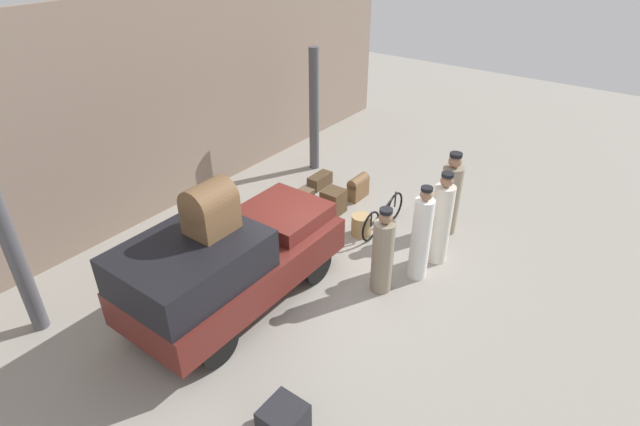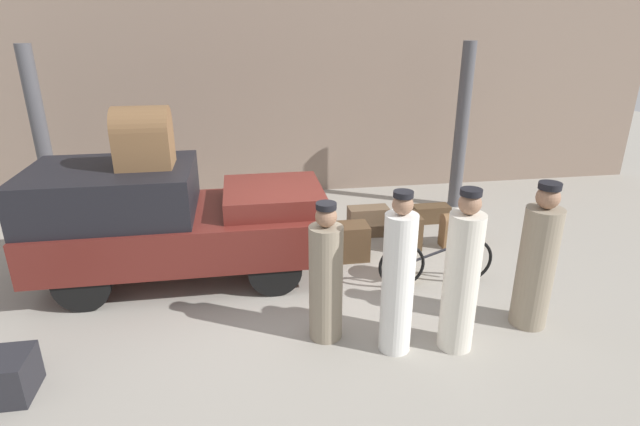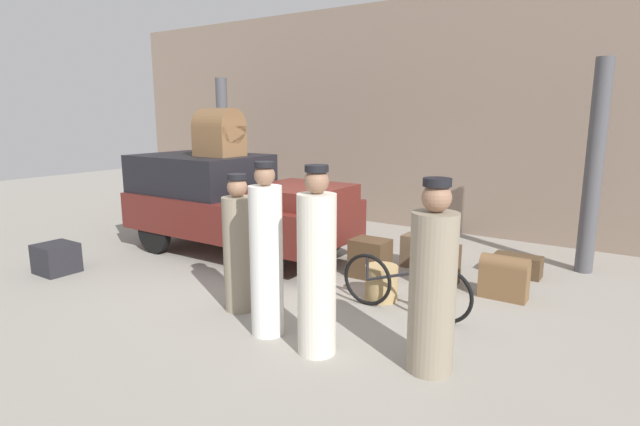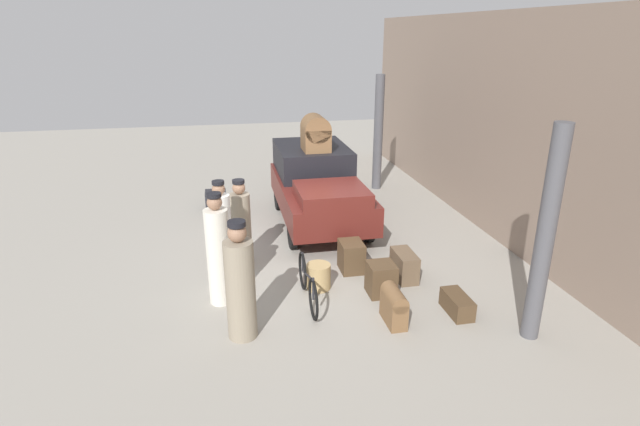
# 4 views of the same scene
# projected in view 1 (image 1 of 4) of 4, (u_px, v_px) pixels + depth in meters

# --- Properties ---
(ground_plane) EXTENTS (30.00, 30.00, 0.00)m
(ground_plane) POSITION_uv_depth(u_px,v_px,m) (322.00, 263.00, 9.45)
(ground_plane) COLOR gray
(station_building_facade) EXTENTS (16.00, 0.15, 4.50)m
(station_building_facade) POSITION_uv_depth(u_px,v_px,m) (165.00, 107.00, 10.37)
(station_building_facade) COLOR gray
(station_building_facade) RESTS_ON ground
(canopy_pillar_left) EXTENTS (0.25, 0.25, 3.07)m
(canopy_pillar_left) POSITION_uv_depth(u_px,v_px,m) (12.00, 247.00, 7.24)
(canopy_pillar_left) COLOR #4C4C51
(canopy_pillar_left) RESTS_ON ground
(canopy_pillar_right) EXTENTS (0.25, 0.25, 3.07)m
(canopy_pillar_right) POSITION_uv_depth(u_px,v_px,m) (314.00, 111.00, 12.27)
(canopy_pillar_right) COLOR #4C4C51
(canopy_pillar_right) RESTS_ON ground
(truck) EXTENTS (3.84, 1.74, 1.61)m
(truck) POSITION_uv_depth(u_px,v_px,m) (227.00, 262.00, 8.02)
(truck) COLOR black
(truck) RESTS_ON ground
(bicycle) EXTENTS (1.62, 0.04, 0.68)m
(bicycle) POSITION_uv_depth(u_px,v_px,m) (383.00, 216.00, 10.31)
(bicycle) COLOR black
(bicycle) RESTS_ON ground
(wicker_basket) EXTENTS (0.41, 0.41, 0.44)m
(wicker_basket) POSITION_uv_depth(u_px,v_px,m) (361.00, 225.00, 10.21)
(wicker_basket) COLOR tan
(wicker_basket) RESTS_ON ground
(porter_lifting_near_truck) EXTENTS (0.37, 0.37, 1.84)m
(porter_lifting_near_truck) POSITION_uv_depth(u_px,v_px,m) (441.00, 222.00, 9.14)
(porter_lifting_near_truck) COLOR silver
(porter_lifting_near_truck) RESTS_ON ground
(porter_carrying_trunk) EXTENTS (0.42, 0.42, 1.76)m
(porter_carrying_trunk) POSITION_uv_depth(u_px,v_px,m) (450.00, 197.00, 10.03)
(porter_carrying_trunk) COLOR gray
(porter_carrying_trunk) RESTS_ON ground
(conductor_in_dark_uniform) EXTENTS (0.37, 0.37, 1.62)m
(conductor_in_dark_uniform) POSITION_uv_depth(u_px,v_px,m) (383.00, 254.00, 8.45)
(conductor_in_dark_uniform) COLOR gray
(conductor_in_dark_uniform) RESTS_ON ground
(porter_standing_middle) EXTENTS (0.34, 0.34, 1.83)m
(porter_standing_middle) POSITION_uv_depth(u_px,v_px,m) (421.00, 237.00, 8.71)
(porter_standing_middle) COLOR white
(porter_standing_middle) RESTS_ON ground
(trunk_umber_medium) EXTENTS (0.45, 0.44, 0.54)m
(trunk_umber_medium) POSITION_uv_depth(u_px,v_px,m) (333.00, 201.00, 10.95)
(trunk_umber_medium) COLOR #4C3823
(trunk_umber_medium) RESTS_ON ground
(trunk_large_brown) EXTENTS (0.52, 0.41, 0.55)m
(trunk_large_brown) POSITION_uv_depth(u_px,v_px,m) (317.00, 223.00, 10.17)
(trunk_large_brown) COLOR #4C3823
(trunk_large_brown) RESTS_ON ground
(trunk_barrel_dark) EXTENTS (0.58, 0.25, 0.56)m
(trunk_barrel_dark) POSITION_uv_depth(u_px,v_px,m) (358.00, 186.00, 11.49)
(trunk_barrel_dark) COLOR brown
(trunk_barrel_dark) RESTS_ON ground
(suitcase_tan_flat) EXTENTS (0.53, 0.50, 0.43)m
(suitcase_tan_flat) POSITION_uv_depth(u_px,v_px,m) (283.00, 421.00, 6.28)
(suitcase_tan_flat) COLOR #232328
(suitcase_tan_flat) RESTS_ON ground
(suitcase_small_leather) EXTENTS (0.65, 0.30, 0.30)m
(suitcase_small_leather) POSITION_uv_depth(u_px,v_px,m) (320.00, 181.00, 12.06)
(suitcase_small_leather) COLOR #4C3823
(suitcase_small_leather) RESTS_ON ground
(suitcase_black_upright) EXTENTS (0.67, 0.32, 0.49)m
(suitcase_black_upright) POSITION_uv_depth(u_px,v_px,m) (300.00, 203.00, 10.94)
(suitcase_black_upright) COLOR brown
(suitcase_black_upright) RESTS_ON ground
(trunk_on_truck_roof) EXTENTS (0.70, 0.58, 0.78)m
(trunk_on_truck_roof) POSITION_uv_depth(u_px,v_px,m) (210.00, 208.00, 7.31)
(trunk_on_truck_roof) COLOR brown
(trunk_on_truck_roof) RESTS_ON truck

